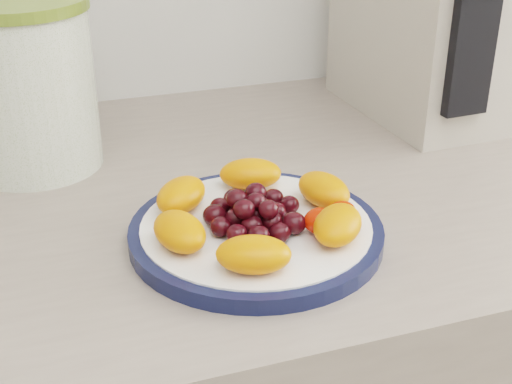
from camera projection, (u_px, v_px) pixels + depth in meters
name	position (u px, v px, depth m)	size (l,w,h in m)	color
plate_rim	(256.00, 233.00, 0.66)	(0.23, 0.23, 0.01)	#121839
plate_face	(256.00, 232.00, 0.66)	(0.21, 0.21, 0.02)	white
canister	(27.00, 91.00, 0.77)	(0.15, 0.15, 0.18)	#486217
canister_lid	(14.00, 4.00, 0.73)	(0.15, 0.15, 0.01)	olive
appliance_panel	(476.00, 11.00, 0.78)	(0.05, 0.02, 0.24)	black
fruit_plate	(258.00, 211.00, 0.65)	(0.20, 0.20, 0.03)	#E95F0C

